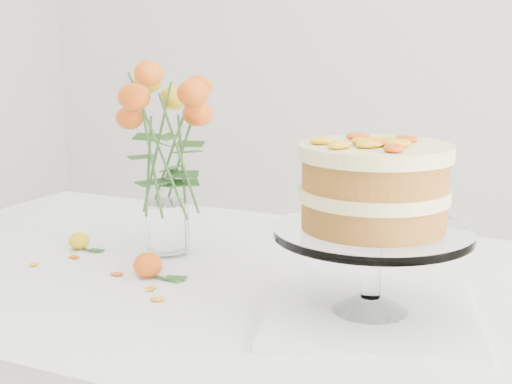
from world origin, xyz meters
TOP-DOWN VIEW (x-y plane):
  - table at (0.00, 0.00)m, footprint 1.43×0.93m
  - napkin at (0.36, -0.10)m, footprint 0.40×0.40m
  - cake_stand at (0.36, -0.10)m, footprint 0.31×0.31m
  - rose_vase at (-0.11, 0.06)m, footprint 0.36×0.36m
  - loose_rose_near at (-0.29, 0.01)m, footprint 0.08×0.04m
  - loose_rose_far at (-0.06, -0.08)m, footprint 0.10×0.05m
  - stray_petal_a at (-0.12, -0.10)m, footprint 0.03×0.02m
  - stray_petal_b at (-0.02, -0.14)m, footprint 0.03×0.02m
  - stray_petal_c at (0.02, -0.18)m, footprint 0.03×0.02m
  - stray_petal_d at (-0.26, -0.05)m, footprint 0.03×0.02m
  - stray_petal_e at (-0.30, -0.12)m, footprint 0.03×0.02m

SIDE VIEW (x-z plane):
  - table at x=0.00m, z-range 0.30..1.05m
  - stray_petal_a at x=-0.12m, z-range 0.76..0.76m
  - stray_petal_b at x=-0.02m, z-range 0.76..0.76m
  - stray_petal_c at x=0.02m, z-range 0.76..0.76m
  - stray_petal_d at x=-0.26m, z-range 0.76..0.76m
  - stray_petal_e at x=-0.30m, z-range 0.76..0.76m
  - napkin at x=0.36m, z-range 0.76..0.77m
  - loose_rose_near at x=-0.29m, z-range 0.76..0.79m
  - loose_rose_far at x=-0.06m, z-range 0.76..0.80m
  - cake_stand at x=0.36m, z-range 0.81..1.09m
  - rose_vase at x=-0.11m, z-range 0.79..1.22m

